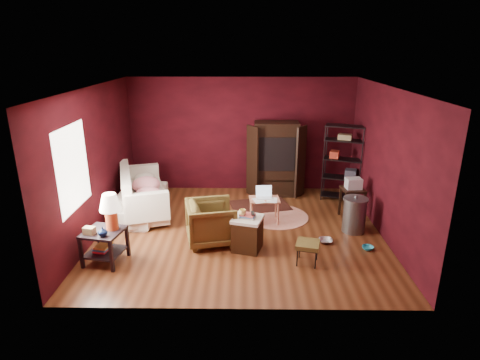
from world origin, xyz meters
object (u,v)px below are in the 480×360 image
(side_table, at_px, (107,222))
(hamper, at_px, (247,233))
(sofa, at_px, (141,196))
(tv_armoire, at_px, (276,158))
(laptop_desk, at_px, (264,201))
(wire_shelving, at_px, (343,160))
(armchair, at_px, (211,221))

(side_table, xyz_separation_m, hamper, (2.34, 0.44, -0.40))
(sofa, xyz_separation_m, tv_armoire, (3.01, 1.21, 0.55))
(sofa, bearing_deg, hamper, -124.05)
(laptop_desk, distance_m, wire_shelving, 2.35)
(wire_shelving, bearing_deg, hamper, -112.49)
(tv_armoire, bearing_deg, side_table, -132.73)
(sofa, distance_m, hamper, 2.83)
(armchair, xyz_separation_m, laptop_desk, (1.02, 0.91, 0.03))
(side_table, relative_size, tv_armoire, 0.67)
(sofa, relative_size, hamper, 2.77)
(laptop_desk, bearing_deg, wire_shelving, 31.67)
(sofa, distance_m, tv_armoire, 3.29)
(side_table, xyz_separation_m, laptop_desk, (2.69, 1.61, -0.25))
(side_table, bearing_deg, armchair, 22.92)
(tv_armoire, bearing_deg, sofa, -158.01)
(hamper, height_order, laptop_desk, laptop_desk)
(armchair, bearing_deg, laptop_desk, -60.93)
(sofa, height_order, hamper, sofa)
(sofa, bearing_deg, tv_armoire, -67.00)
(hamper, xyz_separation_m, wire_shelving, (2.23, 2.49, 0.66))
(laptop_desk, bearing_deg, armchair, -141.58)
(sofa, bearing_deg, wire_shelving, -78.19)
(sofa, bearing_deg, laptop_desk, -98.52)
(sofa, bearing_deg, armchair, -128.55)
(armchair, xyz_separation_m, wire_shelving, (2.91, 2.22, 0.55))
(side_table, height_order, wire_shelving, wire_shelving)
(sofa, xyz_separation_m, laptop_desk, (2.66, -0.45, 0.08))
(sofa, distance_m, armchair, 2.13)
(sofa, height_order, armchair, armchair)
(laptop_desk, relative_size, wire_shelving, 0.42)
(hamper, distance_m, laptop_desk, 1.24)
(side_table, distance_m, hamper, 2.41)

